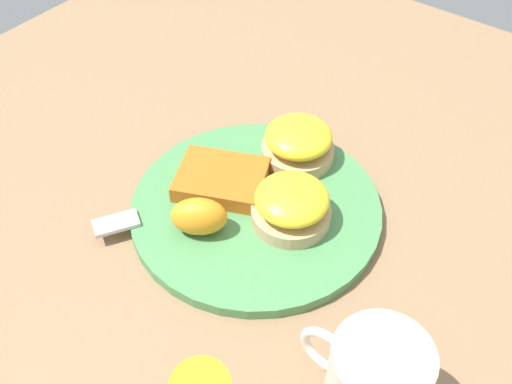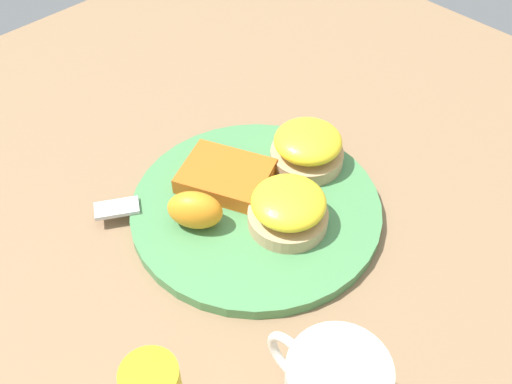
{
  "view_description": "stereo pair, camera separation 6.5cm",
  "coord_description": "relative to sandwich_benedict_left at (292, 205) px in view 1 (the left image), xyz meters",
  "views": [
    {
      "loc": [
        -0.28,
        0.36,
        0.51
      ],
      "look_at": [
        0.0,
        0.0,
        0.03
      ],
      "focal_mm": 42.0,
      "sensor_mm": 36.0,
      "label": 1
    },
    {
      "loc": [
        -0.32,
        0.32,
        0.51
      ],
      "look_at": [
        0.0,
        0.0,
        0.03
      ],
      "focal_mm": 42.0,
      "sensor_mm": 36.0,
      "label": 2
    }
  ],
  "objects": [
    {
      "name": "sandwich_benedict_left",
      "position": [
        0.0,
        0.0,
        0.0
      ],
      "size": [
        0.09,
        0.09,
        0.05
      ],
      "color": "tan",
      "rests_on": "plate"
    },
    {
      "name": "plate",
      "position": [
        0.04,
        0.01,
        -0.03
      ],
      "size": [
        0.28,
        0.28,
        0.01
      ],
      "primitive_type": "cylinder",
      "color": "#47844C",
      "rests_on": "ground_plane"
    },
    {
      "name": "sandwich_benedict_right",
      "position": [
        0.05,
        -0.09,
        0.0
      ],
      "size": [
        0.09,
        0.09,
        0.05
      ],
      "color": "tan",
      "rests_on": "plate"
    },
    {
      "name": "orange_wedge",
      "position": [
        0.07,
        0.07,
        -0.0
      ],
      "size": [
        0.07,
        0.06,
        0.04
      ],
      "primitive_type": "ellipsoid",
      "rotation": [
        0.0,
        0.0,
        0.62
      ],
      "color": "orange",
      "rests_on": "plate"
    },
    {
      "name": "fork",
      "position": [
        0.11,
        0.05,
        -0.02
      ],
      "size": [
        0.14,
        0.21,
        0.0
      ],
      "color": "silver",
      "rests_on": "plate"
    },
    {
      "name": "ground_plane",
      "position": [
        0.04,
        0.01,
        -0.04
      ],
      "size": [
        1.1,
        1.1,
        0.0
      ],
      "primitive_type": "plane",
      "color": "#846647"
    },
    {
      "name": "hashbrown_patty",
      "position": [
        0.09,
        0.01,
        -0.01
      ],
      "size": [
        0.12,
        0.11,
        0.02
      ],
      "primitive_type": "cube",
      "rotation": [
        0.0,
        0.0,
        0.42
      ],
      "color": "#B85C1A",
      "rests_on": "plate"
    }
  ]
}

